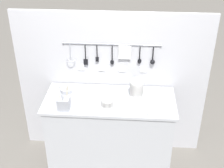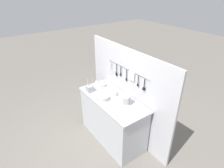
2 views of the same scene
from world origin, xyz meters
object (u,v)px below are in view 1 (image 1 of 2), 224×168
Objects in this scene: steel_mixing_bowl at (67,90)px; cup_back_left at (50,92)px; cup_centre at (94,112)px; plate_stack at (100,93)px; bowl_stack_wide_centre at (137,88)px; cup_front_right at (160,99)px; cup_mid_row at (81,111)px; bowl_stack_nested_right at (107,103)px; cutlery_caddy at (64,103)px; cup_edge_near at (150,114)px.

steel_mixing_bowl is 0.18m from cup_back_left.
plate_stack is at bearing 84.24° from cup_centre.
bowl_stack_wide_centre is 1.46× the size of steel_mixing_bowl.
cup_front_right is at bearing -16.91° from bowl_stack_wide_centre.
plate_stack is 0.40m from steel_mixing_bowl.
plate_stack reaches higher than cup_mid_row.
bowl_stack_wide_centre is at bearing 1.15° from cup_back_left.
bowl_stack_nested_right is 0.39m from bowl_stack_wide_centre.
cup_centre is at bearing -32.93° from cup_back_left.
cup_mid_row is at bearing -147.24° from bowl_stack_wide_centre.
cutlery_caddy is (-0.45, -0.06, 0.01)m from bowl_stack_nested_right.
cup_centre is (0.32, -0.07, -0.04)m from cutlery_caddy.
plate_stack is 0.34m from cup_centre.
cup_back_left is at bearing 147.07° from cup_centre.
steel_mixing_bowl is 0.45m from cup_mid_row.
plate_stack is (-0.40, -0.03, -0.05)m from bowl_stack_wide_centre.
cup_centre is (0.36, -0.40, 0.00)m from steel_mixing_bowl.
cup_mid_row is at bearing 177.58° from cup_centre.
cup_back_left and cup_edge_near have the same top height.
plate_stack is (-0.09, 0.21, -0.01)m from bowl_stack_nested_right.
bowl_stack_nested_right is at bearing 45.42° from cup_centre.
steel_mixing_bowl is 3.02× the size of cup_mid_row.
steel_mixing_bowl is at bearing 174.15° from cup_front_right.
plate_stack is 0.73× the size of cutlery_caddy.
plate_stack is 4.59× the size of cup_front_right.
cutlery_caddy is at bearing -52.20° from cup_back_left.
steel_mixing_bowl is at bearing 15.43° from cup_back_left.
cup_edge_near is (0.45, -0.13, -0.03)m from bowl_stack_nested_right.
bowl_stack_wide_centre is 4.40× the size of cup_back_left.
cup_centre is at bearing -12.14° from cutlery_caddy.
cup_mid_row is at bearing -59.15° from steel_mixing_bowl.
cup_edge_near is at bearing -22.98° from steel_mixing_bowl.
cutlery_caddy is at bearing -83.10° from steel_mixing_bowl.
steel_mixing_bowl is at bearing 120.85° from cup_mid_row.
bowl_stack_wide_centre is at bearing -2.11° from steel_mixing_bowl.
bowl_stack_nested_right reaches higher than plate_stack.
cutlery_caddy is at bearing -167.81° from cup_front_right.
cup_edge_near and cup_front_right have the same top height.
steel_mixing_bowl is 1.01m from cup_edge_near.
cutlery_caddy reaches higher than bowl_stack_wide_centre.
bowl_stack_nested_right reaches higher than steel_mixing_bowl.
cup_centre and cup_front_right have the same top height.
bowl_stack_nested_right is 2.84× the size of cup_edge_near.
cup_edge_near is at bearing 0.00° from cup_centre.
cup_front_right is (0.26, -0.08, -0.08)m from bowl_stack_wide_centre.
plate_stack reaches higher than cup_centre.
steel_mixing_bowl is 0.33m from cutlery_caddy.
cup_edge_near is (0.89, -0.07, -0.04)m from cutlery_caddy.
cutlery_caddy reaches higher than steel_mixing_bowl.
cup_back_left is (-0.97, -0.02, -0.08)m from bowl_stack_wide_centre.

